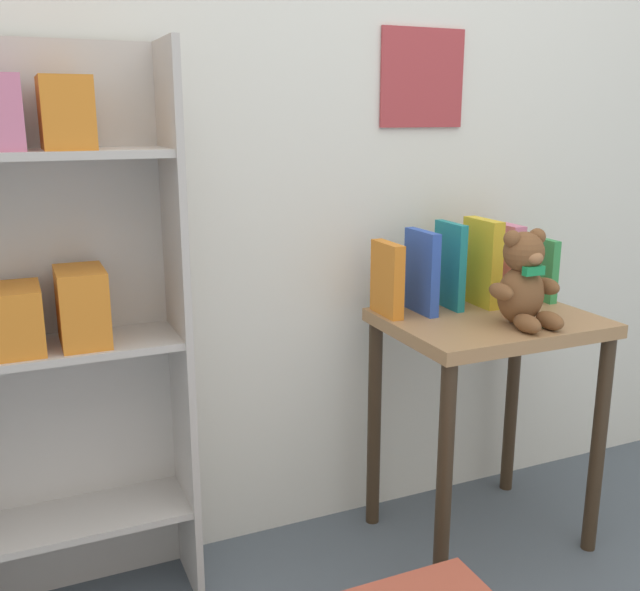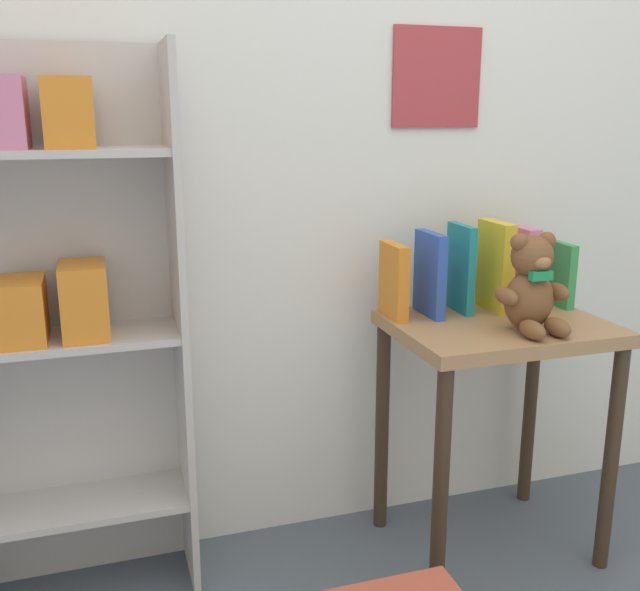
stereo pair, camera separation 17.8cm
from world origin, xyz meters
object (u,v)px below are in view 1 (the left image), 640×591
object	(u,v)px
teddy_bear	(524,282)
book_standing_blue	(421,272)
book_standing_teal	(450,265)
book_standing_pink	(508,263)
book_standing_green	(539,268)
bookshelf_side	(50,314)
display_table	(487,359)
book_standing_yellow	(482,262)
book_standing_orange	(387,279)

from	to	relation	value
teddy_bear	book_standing_blue	distance (m)	0.28
book_standing_teal	book_standing_pink	world-z (taller)	book_standing_teal
book_standing_blue	book_standing_green	world-z (taller)	book_standing_blue
bookshelf_side	book_standing_teal	xyz separation A→B (m)	(1.07, -0.04, 0.03)
teddy_bear	book_standing_pink	world-z (taller)	teddy_bear
bookshelf_side	display_table	xyz separation A→B (m)	(1.12, -0.17, -0.21)
book_standing_blue	book_standing_yellow	bearing A→B (deg)	0.20
book_standing_yellow	book_standing_green	distance (m)	0.20
book_standing_blue	book_standing_pink	distance (m)	0.30
display_table	book_standing_blue	bearing A→B (deg)	142.37
book_standing_blue	book_standing_orange	bearing A→B (deg)	172.83
display_table	teddy_bear	world-z (taller)	teddy_bear
display_table	book_standing_teal	bearing A→B (deg)	111.15
book_standing_blue	book_standing_teal	distance (m)	0.10
book_standing_orange	book_standing_teal	distance (m)	0.20
bookshelf_side	book_standing_pink	world-z (taller)	bookshelf_side
book_standing_blue	book_standing_green	xyz separation A→B (m)	(0.40, -0.01, -0.02)
teddy_bear	book_standing_yellow	world-z (taller)	teddy_bear
book_standing_teal	book_standing_pink	xyz separation A→B (m)	(0.20, -0.00, -0.01)
display_table	book_standing_teal	distance (m)	0.28
book_standing_orange	book_standing_blue	distance (m)	0.10
book_standing_orange	book_standing_pink	xyz separation A→B (m)	(0.40, -0.00, 0.01)
teddy_bear	book_standing_blue	xyz separation A→B (m)	(-0.18, 0.21, 0.00)
display_table	book_standing_orange	size ratio (longest dim) A/B	3.34
book_standing_orange	book_standing_green	distance (m)	0.50
display_table	book_standing_teal	world-z (taller)	book_standing_teal
book_standing_blue	book_standing_teal	xyz separation A→B (m)	(0.10, 0.01, 0.01)
book_standing_blue	book_standing_teal	bearing A→B (deg)	7.77
display_table	book_standing_orange	distance (m)	0.36
display_table	book_standing_pink	xyz separation A→B (m)	(0.15, 0.13, 0.24)
bookshelf_side	book_standing_teal	bearing A→B (deg)	-2.08
book_standing_pink	display_table	bearing A→B (deg)	-137.92
display_table	book_standing_pink	size ratio (longest dim) A/B	2.97
bookshelf_side	book_standing_yellow	bearing A→B (deg)	-2.55
bookshelf_side	book_standing_orange	bearing A→B (deg)	-2.64
book_standing_orange	book_standing_pink	bearing A→B (deg)	0.39
book_standing_teal	display_table	bearing A→B (deg)	-67.20
display_table	book_standing_teal	size ratio (longest dim) A/B	2.76
book_standing_green	book_standing_yellow	bearing A→B (deg)	179.05
display_table	book_standing_pink	distance (m)	0.31
book_standing_blue	book_standing_teal	size ratio (longest dim) A/B	0.94
display_table	bookshelf_side	bearing A→B (deg)	171.40
bookshelf_side	book_standing_green	xyz separation A→B (m)	(1.37, -0.06, 0.00)
teddy_bear	book_standing_yellow	xyz separation A→B (m)	(0.02, 0.21, 0.01)
display_table	book_standing_blue	size ratio (longest dim) A/B	2.93
display_table	book_standing_yellow	xyz separation A→B (m)	(0.05, 0.12, 0.25)
bookshelf_side	book_standing_teal	size ratio (longest dim) A/B	5.64
display_table	book_standing_green	distance (m)	0.35
book_standing_pink	book_standing_orange	bearing A→B (deg)	-178.25
bookshelf_side	display_table	size ratio (longest dim) A/B	2.04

